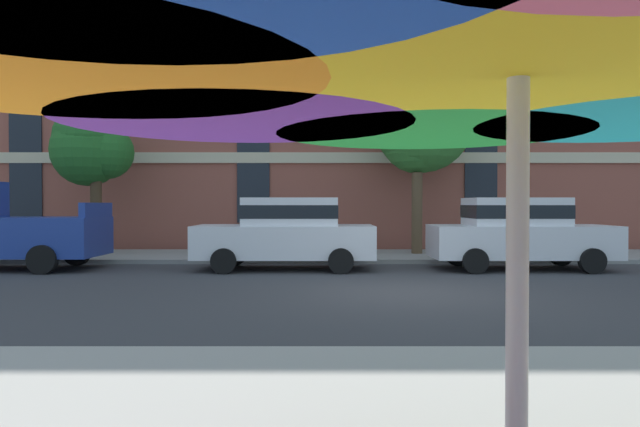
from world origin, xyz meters
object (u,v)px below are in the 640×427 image
sedan_white (289,231)px  sedan_white_midblock (521,231)px  street_tree_left (94,145)px  street_tree_middle (424,128)px

sedan_white → sedan_white_midblock: bearing=0.0°
sedan_white → street_tree_left: (-6.13, 3.25, 2.48)m
sedan_white_midblock → street_tree_left: street_tree_left is taller
sedan_white_midblock → street_tree_middle: (-1.78, 3.64, 3.05)m
street_tree_left → sedan_white_midblock: bearing=-15.3°
sedan_white_midblock → street_tree_middle: 5.07m
street_tree_left → street_tree_middle: street_tree_middle is taller
sedan_white → street_tree_middle: bearing=42.5°
sedan_white_midblock → street_tree_left: 12.56m
sedan_white → street_tree_left: street_tree_left is taller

